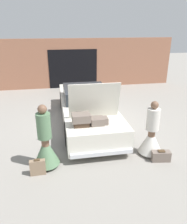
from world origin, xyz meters
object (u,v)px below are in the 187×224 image
at_px(person_right, 151,136).
at_px(suitcase_beside_right_person, 161,156).
at_px(person_left, 46,146).
at_px(suitcase_beside_left_person, 38,167).
at_px(car, 86,107).

relative_size(person_right, suitcase_beside_right_person, 3.03).
bearing_deg(suitcase_beside_right_person, person_left, 174.00).
xyz_separation_m(suitcase_beside_left_person, suitcase_beside_right_person, (3.28, 0.00, -0.06)).
bearing_deg(suitcase_beside_left_person, car, 60.56).
bearing_deg(suitcase_beside_left_person, person_right, 7.06).
bearing_deg(car, suitcase_beside_right_person, -61.42).
height_order(suitcase_beside_left_person, suitcase_beside_right_person, suitcase_beside_left_person).
bearing_deg(suitcase_beside_left_person, person_left, 56.34).
xyz_separation_m(person_left, suitcase_beside_left_person, (-0.21, -0.32, -0.41)).
height_order(person_left, suitcase_beside_left_person, person_left).
xyz_separation_m(car, suitcase_beside_left_person, (-1.67, -2.96, -0.39)).
bearing_deg(person_left, person_right, 87.29).
height_order(car, suitcase_beside_left_person, car).
xyz_separation_m(person_right, suitcase_beside_right_person, (0.15, -0.39, -0.42)).
bearing_deg(suitcase_beside_right_person, person_right, 111.15).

